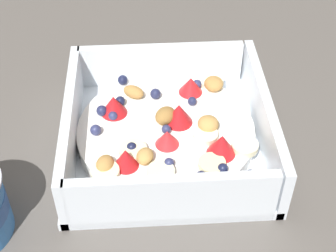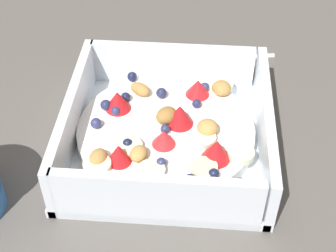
# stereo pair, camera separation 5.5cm
# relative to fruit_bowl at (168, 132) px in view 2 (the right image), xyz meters

# --- Properties ---
(ground_plane) EXTENTS (2.40, 2.40, 0.00)m
(ground_plane) POSITION_rel_fruit_bowl_xyz_m (-0.02, 0.00, -0.02)
(ground_plane) COLOR #56514C
(fruit_bowl) EXTENTS (0.22, 0.22, 0.06)m
(fruit_bowl) POSITION_rel_fruit_bowl_xyz_m (0.00, 0.00, 0.00)
(fruit_bowl) COLOR white
(fruit_bowl) RESTS_ON ground
(spoon) EXTENTS (0.05, 0.17, 0.01)m
(spoon) POSITION_rel_fruit_bowl_xyz_m (0.17, -0.01, -0.02)
(spoon) COLOR silver
(spoon) RESTS_ON ground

